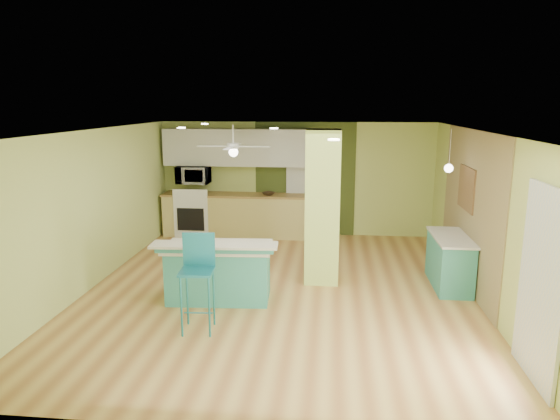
% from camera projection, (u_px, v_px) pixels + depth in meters
% --- Properties ---
extents(floor, '(6.00, 7.00, 0.01)m').
position_uv_depth(floor, '(280.00, 290.00, 7.92)').
color(floor, '#A56D3A').
rests_on(floor, ground).
extents(ceiling, '(6.00, 7.00, 0.01)m').
position_uv_depth(ceiling, '(279.00, 131.00, 7.39)').
color(ceiling, white).
rests_on(ceiling, wall_back).
extents(wall_back, '(6.00, 0.01, 2.50)m').
position_uv_depth(wall_back, '(296.00, 179.00, 11.06)').
color(wall_back, '#C0CF6F').
rests_on(wall_back, floor).
extents(wall_front, '(6.00, 0.01, 2.50)m').
position_uv_depth(wall_front, '(237.00, 302.00, 4.25)').
color(wall_front, '#C0CF6F').
rests_on(wall_front, floor).
extents(wall_left, '(0.01, 7.00, 2.50)m').
position_uv_depth(wall_left, '(93.00, 209.00, 7.96)').
color(wall_left, '#C0CF6F').
rests_on(wall_left, floor).
extents(wall_right, '(0.01, 7.00, 2.50)m').
position_uv_depth(wall_right, '(482.00, 218.00, 7.35)').
color(wall_right, '#C0CF6F').
rests_on(wall_right, floor).
extents(wood_panel, '(0.02, 3.40, 2.50)m').
position_uv_depth(wood_panel, '(470.00, 209.00, 7.94)').
color(wood_panel, olive).
rests_on(wood_panel, floor).
extents(olive_accent, '(2.20, 0.02, 2.50)m').
position_uv_depth(olive_accent, '(305.00, 179.00, 11.03)').
color(olive_accent, '#404D1F').
rests_on(olive_accent, floor).
extents(interior_door, '(0.82, 0.05, 2.00)m').
position_uv_depth(interior_door, '(305.00, 191.00, 11.05)').
color(interior_door, silver).
rests_on(interior_door, floor).
extents(french_door, '(0.04, 1.08, 2.10)m').
position_uv_depth(french_door, '(541.00, 286.00, 5.16)').
color(french_door, silver).
rests_on(french_door, floor).
extents(column, '(0.55, 0.55, 2.50)m').
position_uv_depth(column, '(323.00, 207.00, 8.08)').
color(column, '#C1DD66').
rests_on(column, floor).
extents(kitchen_run, '(3.25, 0.63, 0.94)m').
position_uv_depth(kitchen_run, '(236.00, 215.00, 11.06)').
color(kitchen_run, tan).
rests_on(kitchen_run, floor).
extents(stove, '(0.76, 0.66, 1.08)m').
position_uv_depth(stove, '(195.00, 214.00, 11.15)').
color(stove, white).
rests_on(stove, floor).
extents(upper_cabinets, '(3.20, 0.34, 0.80)m').
position_uv_depth(upper_cabinets, '(236.00, 148.00, 10.87)').
color(upper_cabinets, silver).
rests_on(upper_cabinets, wall_back).
extents(microwave, '(0.70, 0.48, 0.39)m').
position_uv_depth(microwave, '(193.00, 175.00, 10.97)').
color(microwave, white).
rests_on(microwave, wall_back).
extents(ceiling_fan, '(1.41, 1.41, 0.61)m').
position_uv_depth(ceiling_fan, '(233.00, 147.00, 9.54)').
color(ceiling_fan, white).
rests_on(ceiling_fan, ceiling).
extents(pendant_lamp, '(0.14, 0.14, 0.69)m').
position_uv_depth(pendant_lamp, '(449.00, 168.00, 7.98)').
color(pendant_lamp, white).
rests_on(pendant_lamp, ceiling).
extents(wall_decor, '(0.03, 0.90, 0.70)m').
position_uv_depth(wall_decor, '(467.00, 188.00, 8.07)').
color(wall_decor, brown).
rests_on(wall_decor, wood_panel).
extents(peninsula, '(1.82, 1.06, 0.96)m').
position_uv_depth(peninsula, '(219.00, 271.00, 7.47)').
color(peninsula, teal).
rests_on(peninsula, floor).
extents(bar_stool, '(0.45, 0.45, 1.27)m').
position_uv_depth(bar_stool, '(198.00, 266.00, 6.41)').
color(bar_stool, teal).
rests_on(bar_stool, floor).
extents(side_counter, '(0.55, 1.29, 0.83)m').
position_uv_depth(side_counter, '(449.00, 261.00, 8.01)').
color(side_counter, teal).
rests_on(side_counter, floor).
extents(fruit_bowl, '(0.35, 0.35, 0.07)m').
position_uv_depth(fruit_bowl, '(269.00, 194.00, 10.84)').
color(fruit_bowl, '#332315').
rests_on(fruit_bowl, kitchen_run).
extents(canister, '(0.15, 0.15, 0.16)m').
position_uv_depth(canister, '(204.00, 239.00, 7.48)').
color(canister, gold).
rests_on(canister, peninsula).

